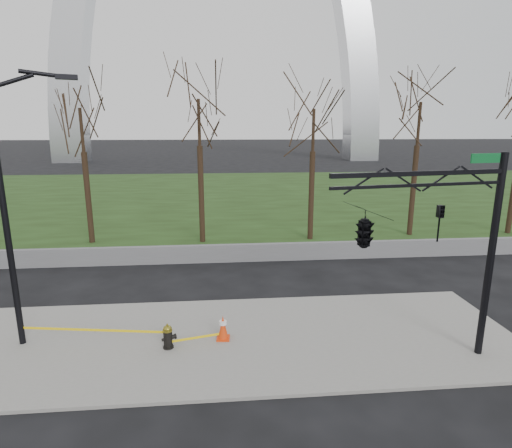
{
  "coord_description": "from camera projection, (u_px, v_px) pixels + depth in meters",
  "views": [
    {
      "loc": [
        -0.43,
        -11.89,
        6.6
      ],
      "look_at": [
        0.83,
        2.0,
        3.35
      ],
      "focal_mm": 28.7,
      "sensor_mm": 36.0,
      "label": 1
    }
  ],
  "objects": [
    {
      "name": "traffic_cone",
      "position": [
        223.0,
        327.0,
        12.89
      ],
      "size": [
        0.43,
        0.43,
        0.8
      ],
      "rotation": [
        0.0,
        0.0,
        -0.06
      ],
      "color": "red",
      "rests_on": "sidewalk"
    },
    {
      "name": "guardrail",
      "position": [
        229.0,
        253.0,
        20.73
      ],
      "size": [
        60.0,
        0.3,
        0.9
      ],
      "primitive_type": "cube",
      "color": "#59595B",
      "rests_on": "ground"
    },
    {
      "name": "fire_hydrant",
      "position": [
        168.0,
        337.0,
        12.37
      ],
      "size": [
        0.49,
        0.33,
        0.79
      ],
      "rotation": [
        0.0,
        0.0,
        0.37
      ],
      "color": "black",
      "rests_on": "sidewalk"
    },
    {
      "name": "traffic_signal_mast",
      "position": [
        391.0,
        227.0,
        10.49
      ],
      "size": [
        5.05,
        2.54,
        6.0
      ],
      "rotation": [
        0.0,
        0.0,
        0.16
      ],
      "color": "black",
      "rests_on": "ground"
    },
    {
      "name": "tree_row",
      "position": [
        201.0,
        167.0,
        23.57
      ],
      "size": [
        43.06,
        4.0,
        8.87
      ],
      "color": "black",
      "rests_on": "ground"
    },
    {
      "name": "sidewalk",
      "position": [
        236.0,
        339.0,
        13.06
      ],
      "size": [
        18.0,
        6.0,
        0.1
      ],
      "primitive_type": "cube",
      "color": "gray",
      "rests_on": "ground"
    },
    {
      "name": "grass_strip",
      "position": [
        223.0,
        194.0,
        42.16
      ],
      "size": [
        120.0,
        40.0,
        0.06
      ],
      "primitive_type": "cube",
      "color": "black",
      "rests_on": "ground"
    },
    {
      "name": "ground",
      "position": [
        236.0,
        340.0,
        13.07
      ],
      "size": [
        500.0,
        500.0,
        0.0
      ],
      "primitive_type": "plane",
      "color": "black",
      "rests_on": "ground"
    },
    {
      "name": "caution_tape",
      "position": [
        122.0,
        332.0,
        12.53
      ],
      "size": [
        6.22,
        0.71,
        0.41
      ],
      "color": "yellow",
      "rests_on": "ground"
    },
    {
      "name": "street_light",
      "position": [
        11.0,
        197.0,
        11.78
      ],
      "size": [
        2.3,
        0.96,
        8.21
      ],
      "rotation": [
        0.0,
        0.0,
        0.34
      ],
      "color": "black",
      "rests_on": "ground"
    }
  ]
}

